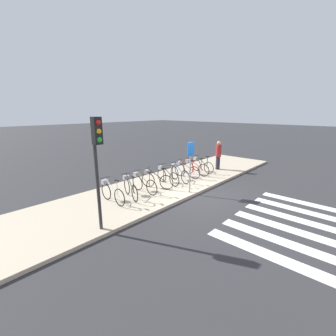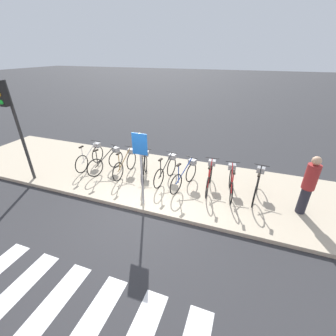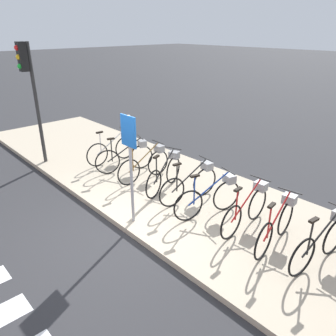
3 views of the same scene
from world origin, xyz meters
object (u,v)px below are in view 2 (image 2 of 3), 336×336
Objects in this scene: parked_bicycle_5 at (185,175)px; parked_bicycle_6 at (210,176)px; parked_bicycle_2 at (126,163)px; parked_bicycle_4 at (167,169)px; parked_bicycle_0 at (91,156)px; parked_bicycle_1 at (108,160)px; parked_bicycle_7 at (231,181)px; parked_bicycle_8 at (257,184)px; parked_bicycle_3 at (144,166)px; pedestrian at (309,184)px; sign_post at (141,158)px; traffic_light at (10,112)px.

parked_bicycle_5 is 0.97× the size of parked_bicycle_6.
parked_bicycle_2 and parked_bicycle_4 have the same top height.
parked_bicycle_0 and parked_bicycle_1 have the same top height.
parked_bicycle_7 is (5.46, -0.10, 0.00)m from parked_bicycle_0.
parked_bicycle_5 is (3.12, -0.08, 0.00)m from parked_bicycle_1.
parked_bicycle_4 is at bearing 179.96° from parked_bicycle_8.
parked_bicycle_6 is 1.00× the size of parked_bicycle_7.
parked_bicycle_7 is (1.50, 0.09, 0.00)m from parked_bicycle_5.
parked_bicycle_1 is at bearing -176.21° from parked_bicycle_2.
pedestrian reaches higher than parked_bicycle_3.
sign_post is (-0.92, -1.41, 1.09)m from parked_bicycle_5.
parked_bicycle_8 is at bearing -0.04° from parked_bicycle_4.
parked_bicycle_8 is at bearing 26.19° from sign_post.
parked_bicycle_1 is at bearing 34.27° from traffic_light.
parked_bicycle_3 is at bearing 22.59° from traffic_light.
sign_post is at bearing -137.36° from parked_bicycle_6.
parked_bicycle_0 is at bearing 178.96° from parked_bicycle_7.
parked_bicycle_8 is (4.64, 0.04, 0.00)m from parked_bicycle_2.
parked_bicycle_5 and parked_bicycle_7 have the same top height.
sign_post reaches higher than parked_bicycle_4.
parked_bicycle_7 is 0.94× the size of pedestrian.
parked_bicycle_7 is at bearing 3.53° from parked_bicycle_5.
parked_bicycle_1 is 1.54m from parked_bicycle_3.
parked_bicycle_5 is (1.58, -0.12, 0.00)m from parked_bicycle_3.
parked_bicycle_2 is at bearing -178.45° from parked_bicycle_4.
parked_bicycle_1 is 6.68m from pedestrian.
parked_bicycle_6 is at bearing 174.10° from parked_bicycle_7.
parked_bicycle_1 is 3.92m from parked_bicycle_6.
sign_post is (3.04, -1.61, 1.09)m from parked_bicycle_0.
parked_bicycle_6 is at bearing 1.31° from parked_bicycle_1.
parked_bicycle_5 is at bearing 176.25° from pedestrian.
parked_bicycle_2 is at bearing 179.11° from parked_bicycle_3.
traffic_light is 1.51× the size of sign_post.
parked_bicycle_1 and parked_bicycle_7 have the same top height.
parked_bicycle_8 is at bearing 0.11° from parked_bicycle_6.
pedestrian is at bearing 7.88° from traffic_light.
parked_bicycle_4 is at bearing 2.28° from parked_bicycle_1.
parked_bicycle_1 is at bearing -179.79° from parked_bicycle_7.
pedestrian is 9.13m from traffic_light.
parked_bicycle_4 is 1.00× the size of parked_bicycle_8.
traffic_light is (-4.64, -1.64, 2.00)m from parked_bicycle_4.
parked_bicycle_4 is at bearing 1.55° from parked_bicycle_2.
parked_bicycle_3 is at bearing -0.89° from parked_bicycle_2.
sign_post reaches higher than parked_bicycle_3.
parked_bicycle_8 is at bearing 12.01° from traffic_light.
parked_bicycle_8 is at bearing 4.19° from parked_bicycle_5.
parked_bicycle_1 is 1.00× the size of parked_bicycle_3.
pedestrian is at bearing -3.24° from parked_bicycle_0.
parked_bicycle_0 is 3.96m from parked_bicycle_5.
parked_bicycle_1 and parked_bicycle_8 have the same top height.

